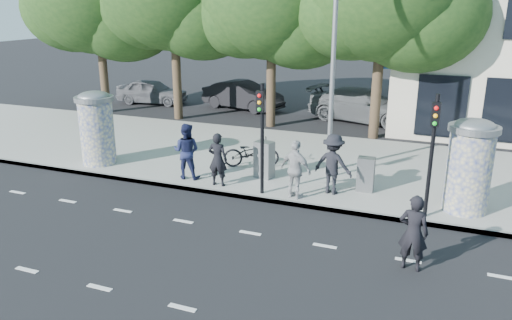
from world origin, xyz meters
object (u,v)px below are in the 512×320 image
at_px(cabinet_left, 264,160).
at_px(traffic_pole_near, 262,128).
at_px(street_lamp, 334,34).
at_px(car_right, 363,105).
at_px(car_left, 152,91).
at_px(car_mid, 243,95).
at_px(traffic_pole_far, 433,144).
at_px(ad_column_right, 470,164).
at_px(ped_b, 218,159).
at_px(ped_d, 333,164).
at_px(ad_column_left, 97,126).
at_px(man_road, 413,233).
at_px(ped_c, 186,151).
at_px(cabinet_right, 366,174).
at_px(ped_e, 296,170).
at_px(bicycle, 251,153).

bearing_deg(cabinet_left, traffic_pole_near, -60.73).
xyz_separation_m(street_lamp, car_right, (-0.31, 8.72, -3.98)).
xyz_separation_m(car_left, car_mid, (5.63, 0.47, 0.06)).
bearing_deg(car_right, street_lamp, -164.62).
bearing_deg(traffic_pole_far, cabinet_left, 164.63).
relative_size(ad_column_right, ped_b, 1.53).
relative_size(ad_column_right, ped_d, 1.42).
distance_m(ad_column_left, ped_d, 8.62).
height_order(street_lamp, car_right, street_lamp).
relative_size(ad_column_left, ad_column_right, 1.00).
relative_size(traffic_pole_far, man_road, 1.90).
bearing_deg(cabinet_left, street_lamp, 49.12).
height_order(ped_b, car_right, ped_b).
bearing_deg(car_right, traffic_pole_near, -172.04).
bearing_deg(ped_c, cabinet_right, -177.62).
xyz_separation_m(ped_b, ped_e, (2.62, -0.14, 0.03)).
bearing_deg(man_road, street_lamp, -55.50).
height_order(ad_column_right, bicycle, ad_column_right).
bearing_deg(car_right, man_road, -152.64).
distance_m(traffic_pole_near, ped_b, 1.99).
height_order(ped_b, car_mid, ped_b).
bearing_deg(cabinet_right, car_right, 98.92).
distance_m(traffic_pole_near, man_road, 5.58).
height_order(street_lamp, ped_d, street_lamp).
height_order(bicycle, car_right, car_right).
bearing_deg(car_left, traffic_pole_far, -131.73).
bearing_deg(cabinet_left, ad_column_left, -161.17).
bearing_deg(bicycle, ped_d, -137.46).
height_order(ad_column_right, street_lamp, street_lamp).
xyz_separation_m(man_road, car_mid, (-10.41, 14.91, -0.12)).
relative_size(ped_b, man_road, 0.97).
xyz_separation_m(ad_column_left, traffic_pole_near, (6.60, -0.71, 0.69)).
bearing_deg(cabinet_right, cabinet_left, 178.27).
relative_size(traffic_pole_near, man_road, 1.90).
distance_m(ad_column_right, ped_e, 4.83).
bearing_deg(ad_column_right, ped_d, -179.13).
bearing_deg(car_left, ped_e, -138.95).
height_order(traffic_pole_near, bicycle, traffic_pole_near).
bearing_deg(car_mid, ad_column_left, -170.08).
bearing_deg(traffic_pole_far, street_lamp, 140.12).
distance_m(ad_column_right, traffic_pole_far, 1.52).
bearing_deg(ped_b, car_left, -52.16).
bearing_deg(traffic_pole_near, ped_b, 172.94).
bearing_deg(man_road, cabinet_right, -63.11).
height_order(ad_column_right, car_left, ad_column_right).
bearing_deg(cabinet_left, traffic_pole_far, -3.36).
bearing_deg(cabinet_right, bicycle, 166.34).
height_order(car_mid, car_right, car_right).
height_order(street_lamp, ped_c, street_lamp).
bearing_deg(ped_d, ad_column_right, -168.34).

